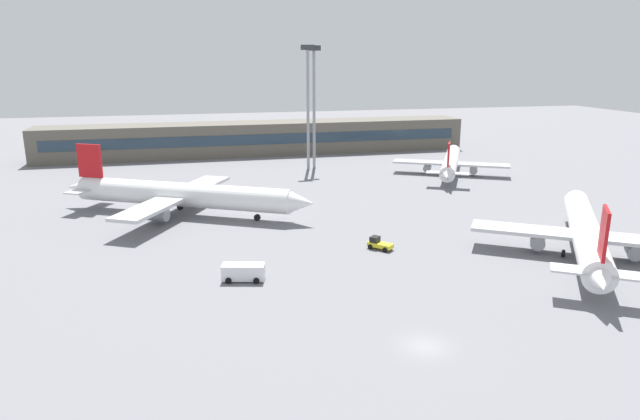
# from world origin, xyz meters

# --- Properties ---
(ground_plane) EXTENTS (400.00, 400.00, 0.00)m
(ground_plane) POSITION_xyz_m (0.00, 40.00, 0.00)
(ground_plane) COLOR slate
(terminal_building) EXTENTS (119.17, 12.13, 9.00)m
(terminal_building) POSITION_xyz_m (0.00, 114.91, 4.50)
(terminal_building) COLOR #5B564C
(terminal_building) RESTS_ON ground_plane
(airplane_near) EXTENTS (28.16, 38.02, 10.78)m
(airplane_near) POSITION_xyz_m (32.30, 19.12, 3.29)
(airplane_near) COLOR white
(airplane_near) RESTS_ON ground_plane
(airplane_mid) EXTENTS (43.04, 31.27, 11.72)m
(airplane_mid) POSITION_xyz_m (-21.56, 53.28, 3.57)
(airplane_mid) COLOR white
(airplane_mid) RESTS_ON ground_plane
(airplane_far) EXTENTS (25.25, 34.76, 9.46)m
(airplane_far) POSITION_xyz_m (39.99, 75.55, 2.88)
(airplane_far) COLOR white
(airplane_far) RESTS_ON ground_plane
(baggage_tug_yellow) EXTENTS (3.51, 3.69, 1.75)m
(baggage_tug_yellow) POSITION_xyz_m (5.22, 27.91, 0.80)
(baggage_tug_yellow) COLOR yellow
(baggage_tug_yellow) RESTS_ON ground_plane
(service_van_white) EXTENTS (5.53, 3.28, 2.08)m
(service_van_white) POSITION_xyz_m (-15.00, 20.62, 1.11)
(service_van_white) COLOR white
(service_van_white) RESTS_ON ground_plane
(floodlight_tower_west) EXTENTS (3.20, 0.80, 29.52)m
(floodlight_tower_west) POSITION_xyz_m (8.73, 89.74, 16.83)
(floodlight_tower_west) COLOR gray
(floodlight_tower_west) RESTS_ON ground_plane
(floodlight_tower_east) EXTENTS (3.20, 0.80, 29.40)m
(floodlight_tower_east) POSITION_xyz_m (10.49, 90.85, 16.77)
(floodlight_tower_east) COLOR gray
(floodlight_tower_east) RESTS_ON ground_plane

